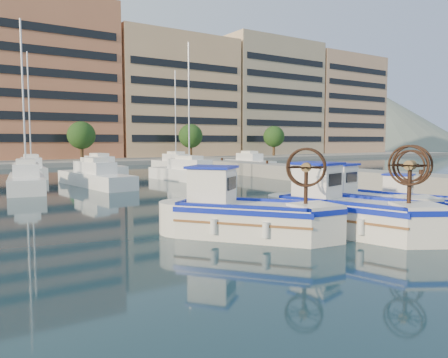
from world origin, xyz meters
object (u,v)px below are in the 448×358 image
Objects in this scene: fishing_boat_c at (360,201)px; fishing_boat_d at (419,203)px; fishing_boat_a at (244,213)px; fishing_boat_b at (346,209)px.

fishing_boat_c reaches higher than fishing_boat_d.
fishing_boat_a is 1.01× the size of fishing_boat_c.
fishing_boat_a is 3.83m from fishing_boat_b.
fishing_boat_b reaches higher than fishing_boat_a.
fishing_boat_c is at bearing 137.54° from fishing_boat_d.
fishing_boat_d is (5.21, 0.43, -0.23)m from fishing_boat_b.
fishing_boat_a reaches higher than fishing_boat_c.
fishing_boat_c is at bearing 14.78° from fishing_boat_b.
fishing_boat_b is 1.34× the size of fishing_boat_d.
fishing_boat_c is 2.87m from fishing_boat_d.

